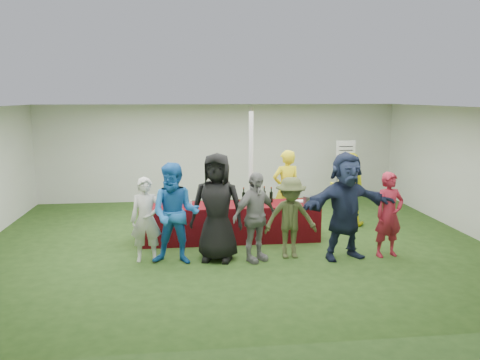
{
  "coord_description": "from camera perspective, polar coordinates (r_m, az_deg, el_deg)",
  "views": [
    {
      "loc": [
        -0.94,
        -9.03,
        2.92
      ],
      "look_at": [
        0.14,
        0.19,
        1.25
      ],
      "focal_mm": 35.0,
      "sensor_mm": 36.0,
      "label": 1
    }
  ],
  "objects": [
    {
      "name": "customer_6",
      "position": [
        8.98,
        17.7,
        -4.05
      ],
      "size": [
        0.64,
        0.48,
        1.57
      ],
      "primitive_type": "imported",
      "rotation": [
        0.0,
        0.0,
        0.2
      ],
      "color": "maroon",
      "rests_on": "ground"
    },
    {
      "name": "customer_0",
      "position": [
        8.47,
        -11.36,
        -4.77
      ],
      "size": [
        0.56,
        0.37,
        1.52
      ],
      "primitive_type": "imported",
      "rotation": [
        0.0,
        0.0,
        0.01
      ],
      "color": "beige",
      "rests_on": "ground"
    },
    {
      "name": "wine_glasses",
      "position": [
        9.18,
        -6.54,
        -2.82
      ],
      "size": [
        1.18,
        0.1,
        0.16
      ],
      "color": "silver",
      "rests_on": "serving_table"
    },
    {
      "name": "water_bottle",
      "position": [
        9.58,
        -0.49,
        -2.26
      ],
      "size": [
        0.07,
        0.07,
        0.23
      ],
      "color": "silver",
      "rests_on": "serving_table"
    },
    {
      "name": "dump_bucket",
      "position": [
        9.56,
        8.42,
        -2.48
      ],
      "size": [
        0.25,
        0.25,
        0.18
      ],
      "primitive_type": "cylinder",
      "color": "slate",
      "rests_on": "serving_table"
    },
    {
      "name": "customer_1",
      "position": [
        8.24,
        -7.89,
        -4.11
      ],
      "size": [
        0.98,
        0.83,
        1.79
      ],
      "primitive_type": "imported",
      "rotation": [
        0.0,
        0.0,
        -0.19
      ],
      "color": "blue",
      "rests_on": "ground"
    },
    {
      "name": "bar_towel",
      "position": [
        9.81,
        7.55,
        -2.58
      ],
      "size": [
        0.25,
        0.18,
        0.03
      ],
      "primitive_type": "cube",
      "color": "white",
      "rests_on": "serving_table"
    },
    {
      "name": "customer_2",
      "position": [
        8.33,
        -2.82,
        -3.34
      ],
      "size": [
        1.08,
        0.85,
        1.94
      ],
      "primitive_type": "imported",
      "rotation": [
        0.0,
        0.0,
        -0.27
      ],
      "color": "black",
      "rests_on": "ground"
    },
    {
      "name": "customer_4",
      "position": [
        8.54,
        6.18,
        -4.61
      ],
      "size": [
        0.97,
        0.56,
        1.49
      ],
      "primitive_type": "imported",
      "rotation": [
        0.0,
        0.0,
        0.0
      ],
      "color": "#424A27",
      "rests_on": "ground"
    },
    {
      "name": "ground",
      "position": [
        9.54,
        -0.68,
        -7.63
      ],
      "size": [
        60.0,
        60.0,
        0.0
      ],
      "primitive_type": "plane",
      "color": "#284719",
      "rests_on": "ground"
    },
    {
      "name": "customer_5",
      "position": [
        8.62,
        12.74,
        -3.1
      ],
      "size": [
        1.89,
        0.92,
        1.95
      ],
      "primitive_type": "imported",
      "rotation": [
        0.0,
        0.0,
        0.2
      ],
      "color": "#1A233C",
      "rests_on": "ground"
    },
    {
      "name": "staff_back",
      "position": [
        10.96,
        12.95,
        -1.03
      ],
      "size": [
        1.0,
        0.91,
        1.67
      ],
      "primitive_type": "imported",
      "rotation": [
        0.0,
        0.0,
        2.72
      ],
      "color": "yellow",
      "rests_on": "ground"
    },
    {
      "name": "staff_pourer",
      "position": [
        10.43,
        5.65,
        -1.13
      ],
      "size": [
        0.71,
        0.53,
        1.76
      ],
      "primitive_type": "imported",
      "rotation": [
        0.0,
        0.0,
        3.33
      ],
      "color": "yellow",
      "rests_on": "ground"
    },
    {
      "name": "serving_table",
      "position": [
        9.6,
        -1.19,
        -5.17
      ],
      "size": [
        3.6,
        0.8,
        0.75
      ],
      "primitive_type": "cube",
      "color": "#5D080F",
      "rests_on": "ground"
    },
    {
      "name": "customer_3",
      "position": [
        8.31,
        1.83,
        -4.54
      ],
      "size": [
        1.01,
        0.82,
        1.61
      ],
      "primitive_type": "imported",
      "rotation": [
        0.0,
        0.0,
        0.53
      ],
      "color": "gray",
      "rests_on": "ground"
    },
    {
      "name": "wine_bottles",
      "position": [
        9.68,
        2.14,
        -2.02
      ],
      "size": [
        0.64,
        0.17,
        0.32
      ],
      "color": "black",
      "rests_on": "serving_table"
    },
    {
      "name": "tent",
      "position": [
        10.45,
        1.34,
        1.56
      ],
      "size": [
        10.0,
        10.0,
        10.0
      ],
      "color": "white",
      "rests_on": "ground"
    },
    {
      "name": "wine_list_sign",
      "position": [
        12.33,
        12.72,
        2.47
      ],
      "size": [
        0.5,
        0.03,
        1.8
      ],
      "color": "slate",
      "rests_on": "ground"
    }
  ]
}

